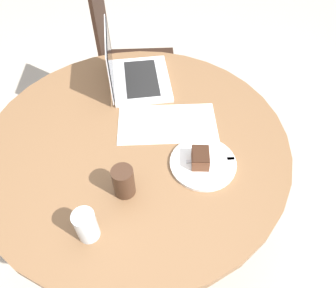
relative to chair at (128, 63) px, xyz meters
The scene contains 10 objects.
ground_plane 1.00m from the chair, 85.06° to the left, with size 12.00×12.00×0.00m, color #B7AD9E.
dining_table 0.87m from the chair, 85.06° to the left, with size 1.15×1.15×0.77m.
chair is the anchor object (origin of this frame).
paper_document 0.85m from the chair, 94.27° to the left, with size 0.41×0.28×0.00m.
plate 1.08m from the chair, 97.66° to the left, with size 0.23×0.23×0.01m.
cake_slice 1.08m from the chair, 97.05° to the left, with size 0.08×0.09×0.05m.
fork 1.09m from the chair, 100.14° to the left, with size 0.17×0.04×0.00m.
coffee_glass 1.14m from the chair, 82.41° to the left, with size 0.07×0.07×0.11m.
water_glass 1.28m from the chair, 77.41° to the left, with size 0.07×0.07×0.11m.
laptop 0.61m from the chair, 87.24° to the left, with size 0.28×0.33×0.24m.
Camera 1 is at (0.06, 0.82, 1.70)m, focal length 35.00 mm.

